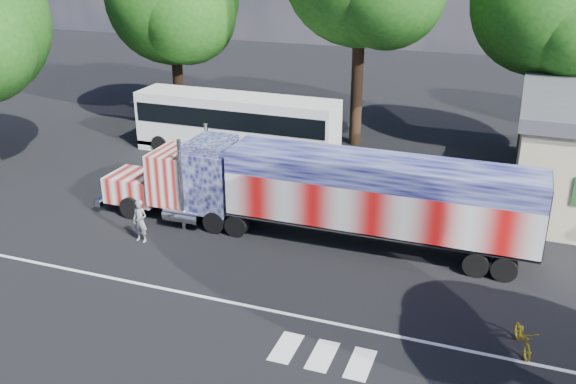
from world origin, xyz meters
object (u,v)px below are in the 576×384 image
(coach_bus, at_px, (237,124))
(bicycle, at_px, (523,337))
(semi_truck, at_px, (323,192))
(woman, at_px, (140,221))
(tree_ne_a, at_px, (546,5))

(coach_bus, height_order, bicycle, coach_bus)
(coach_bus, bearing_deg, semi_truck, -48.16)
(bicycle, bearing_deg, semi_truck, 131.53)
(semi_truck, xyz_separation_m, woman, (-7.06, -2.88, -1.20))
(semi_truck, relative_size, tree_ne_a, 1.56)
(tree_ne_a, bearing_deg, bicycle, -88.90)
(woman, height_order, bicycle, woman)
(coach_bus, distance_m, bicycle, 21.59)
(woman, xyz_separation_m, tree_ne_a, (14.91, 17.43, 7.53))
(semi_truck, xyz_separation_m, bicycle, (8.22, -5.32, -1.67))
(woman, bearing_deg, bicycle, -4.77)
(woman, height_order, tree_ne_a, tree_ne_a)
(semi_truck, distance_m, coach_bus, 11.95)
(semi_truck, height_order, bicycle, semi_truck)
(semi_truck, bearing_deg, tree_ne_a, 61.68)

